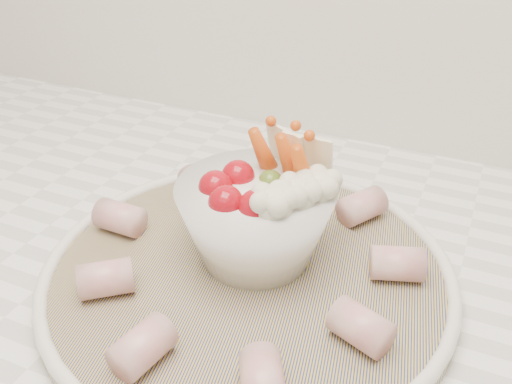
% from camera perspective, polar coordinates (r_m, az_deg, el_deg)
% --- Properties ---
extents(serving_platter, '(0.42, 0.42, 0.02)m').
position_cam_1_polar(serving_platter, '(0.51, -0.81, -8.03)').
color(serving_platter, navy).
rests_on(serving_platter, kitchen_counter).
extents(veggie_bowl, '(0.14, 0.14, 0.12)m').
position_cam_1_polar(veggie_bowl, '(0.50, 0.27, -2.43)').
color(veggie_bowl, white).
rests_on(veggie_bowl, serving_platter).
extents(cured_meat_rolls, '(0.31, 0.29, 0.03)m').
position_cam_1_polar(cured_meat_rolls, '(0.50, -0.83, -6.34)').
color(cured_meat_rolls, '#C35960').
rests_on(cured_meat_rolls, serving_platter).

